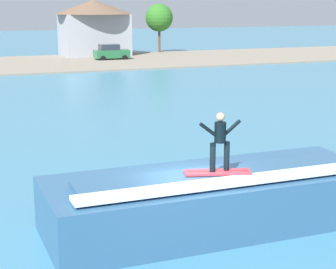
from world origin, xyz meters
TOP-DOWN VIEW (x-y plane):
  - ground_plane at (0.00, 0.00)m, footprint 260.00×260.00m
  - wave_crest at (0.79, 0.12)m, footprint 9.67×3.49m
  - surfboard at (0.66, -0.32)m, footprint 1.91×1.03m
  - surfer at (0.73, -0.31)m, footprint 1.25×0.32m
  - shoreline_bank at (0.00, 48.08)m, footprint 120.00×18.26m
  - car_far_shore at (12.04, 49.26)m, footprint 3.86×2.11m
  - house_gabled_white at (11.80, 55.71)m, footprint 9.55×9.55m
  - tree_short_bushy at (20.63, 56.49)m, footprint 3.52×3.52m

SIDE VIEW (x-z plane):
  - ground_plane at x=0.00m, z-range 0.00..0.00m
  - shoreline_bank at x=0.00m, z-range 0.00..0.16m
  - wave_crest at x=0.79m, z-range -0.05..1.66m
  - car_far_shore at x=12.04m, z-range 0.01..1.87m
  - surfboard at x=0.66m, z-range 1.71..1.77m
  - surfer at x=0.73m, z-range 1.87..3.51m
  - house_gabled_white at x=11.80m, z-range 0.45..7.19m
  - tree_short_bushy at x=20.63m, z-range 1.37..7.68m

